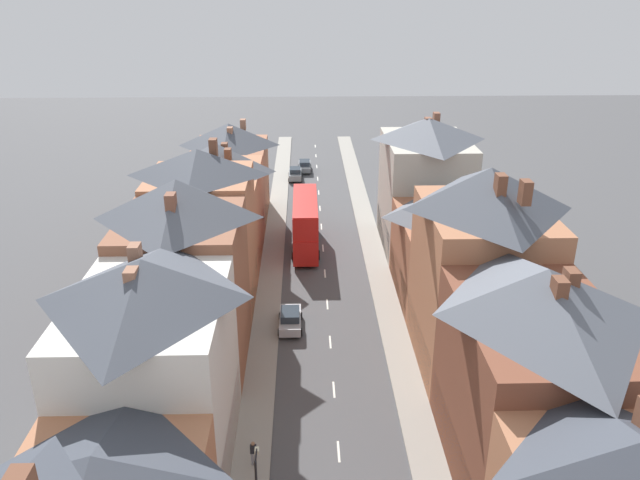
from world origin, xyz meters
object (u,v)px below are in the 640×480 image
object	(u,v)px
car_parked_right_a	(295,174)
car_parked_left_a	(290,319)
car_near_blue	(305,166)
double_decker_bus_lead	(305,222)
pedestrian_mid_left	(253,452)

from	to	relation	value
car_parked_right_a	car_parked_left_a	bearing A→B (deg)	-90.00
car_near_blue	car_parked_right_a	size ratio (longest dim) A/B	1.08
double_decker_bus_lead	car_parked_left_a	distance (m)	16.10
car_parked_left_a	pedestrian_mid_left	size ratio (longest dim) A/B	2.55
car_near_blue	car_parked_left_a	bearing A→B (deg)	-91.71
car_parked_left_a	pedestrian_mid_left	bearing A→B (deg)	-96.81
car_parked_right_a	car_near_blue	bearing A→B (deg)	71.98
car_parked_right_a	pedestrian_mid_left	world-z (taller)	pedestrian_mid_left
car_parked_left_a	car_parked_right_a	xyz separation A→B (m)	(0.00, 39.48, 0.04)
pedestrian_mid_left	car_parked_right_a	bearing A→B (deg)	88.09
car_near_blue	car_parked_right_a	distance (m)	4.20
double_decker_bus_lead	pedestrian_mid_left	distance (m)	31.40
car_parked_left_a	car_parked_right_a	distance (m)	39.48
double_decker_bus_lead	car_parked_left_a	xyz separation A→B (m)	(-1.29, -15.92, -2.00)
car_parked_left_a	pedestrian_mid_left	xyz separation A→B (m)	(-1.82, -15.28, 0.22)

